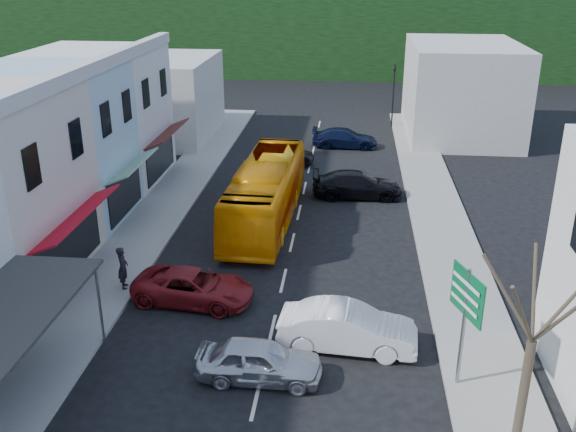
# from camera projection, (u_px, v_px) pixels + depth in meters

# --- Properties ---
(ground) EXTENTS (120.00, 120.00, 0.00)m
(ground) POSITION_uv_depth(u_px,v_px,m) (272.00, 330.00, 23.98)
(ground) COLOR black
(ground) RESTS_ON ground
(sidewalk_left) EXTENTS (3.00, 52.00, 0.15)m
(sidewalk_left) POSITION_uv_depth(u_px,v_px,m) (155.00, 220.00, 33.87)
(sidewalk_left) COLOR gray
(sidewalk_left) RESTS_ON ground
(sidewalk_right) EXTENTS (3.00, 52.00, 0.15)m
(sidewalk_right) POSITION_uv_depth(u_px,v_px,m) (443.00, 231.00, 32.47)
(sidewalk_right) COLOR gray
(sidewalk_right) RESTS_ON ground
(shopfront_row) EXTENTS (8.25, 30.00, 8.00)m
(shopfront_row) POSITION_uv_depth(u_px,v_px,m) (4.00, 176.00, 28.25)
(shopfront_row) COLOR silver
(shopfront_row) RESTS_ON ground
(distant_block_left) EXTENTS (8.00, 10.00, 6.00)m
(distant_block_left) POSITION_uv_depth(u_px,v_px,m) (159.00, 98.00, 48.87)
(distant_block_left) COLOR #B7B2A8
(distant_block_left) RESTS_ON ground
(distant_block_right) EXTENTS (8.00, 12.00, 7.00)m
(distant_block_right) POSITION_uv_depth(u_px,v_px,m) (461.00, 89.00, 49.30)
(distant_block_right) COLOR #B7B2A8
(distant_block_right) RESTS_ON ground
(hillside) EXTENTS (80.00, 26.00, 14.00)m
(hillside) POSITION_uv_depth(u_px,v_px,m) (323.00, 10.00, 81.61)
(hillside) COLOR black
(hillside) RESTS_ON ground
(bus) EXTENTS (2.93, 11.68, 3.10)m
(bus) POSITION_uv_depth(u_px,v_px,m) (266.00, 193.00, 33.31)
(bus) COLOR #FA9706
(bus) RESTS_ON ground
(car_silver) EXTENTS (4.43, 1.87, 1.40)m
(car_silver) POSITION_uv_depth(u_px,v_px,m) (259.00, 361.00, 20.97)
(car_silver) COLOR silver
(car_silver) RESTS_ON ground
(car_white) EXTENTS (4.53, 2.14, 1.40)m
(car_white) POSITION_uv_depth(u_px,v_px,m) (348.00, 331.00, 22.66)
(car_white) COLOR white
(car_white) RESTS_ON ground
(car_red) EXTENTS (4.80, 2.45, 1.40)m
(car_red) POSITION_uv_depth(u_px,v_px,m) (194.00, 286.00, 25.71)
(car_red) COLOR maroon
(car_red) RESTS_ON ground
(car_black_near) EXTENTS (4.60, 2.09, 1.40)m
(car_black_near) POSITION_uv_depth(u_px,v_px,m) (357.00, 185.00, 37.05)
(car_black_near) COLOR black
(car_black_near) RESTS_ON ground
(car_black_far) EXTENTS (4.56, 2.25, 1.40)m
(car_black_far) POSITION_uv_depth(u_px,v_px,m) (283.00, 154.00, 42.93)
(car_black_far) COLOR black
(car_black_far) RESTS_ON ground
(car_navy_far) EXTENTS (4.50, 1.85, 1.40)m
(car_navy_far) POSITION_uv_depth(u_px,v_px,m) (345.00, 138.00, 46.79)
(car_navy_far) COLOR black
(car_navy_far) RESTS_ON ground
(pedestrian_left) EXTENTS (0.55, 0.69, 1.70)m
(pedestrian_left) POSITION_uv_depth(u_px,v_px,m) (123.00, 269.00, 26.47)
(pedestrian_left) COLOR black
(pedestrian_left) RESTS_ON sidewalk_left
(direction_sign) EXTENTS (1.43, 2.04, 4.24)m
(direction_sign) POSITION_uv_depth(u_px,v_px,m) (463.00, 330.00, 20.08)
(direction_sign) COLOR #065A2D
(direction_sign) RESTS_ON ground
(street_tree) EXTENTS (2.52, 2.52, 7.14)m
(street_tree) POSITION_uv_depth(u_px,v_px,m) (532.00, 341.00, 16.87)
(street_tree) COLOR #372C1E
(street_tree) RESTS_ON ground
(traffic_signal) EXTENTS (0.98, 1.25, 5.06)m
(traffic_signal) POSITION_uv_depth(u_px,v_px,m) (393.00, 96.00, 51.87)
(traffic_signal) COLOR black
(traffic_signal) RESTS_ON ground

